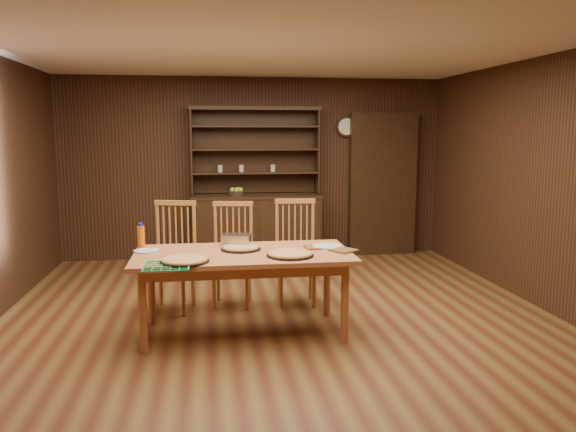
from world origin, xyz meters
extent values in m
plane|color=brown|center=(0.00, 0.00, 0.00)|extent=(6.00, 6.00, 0.00)
plane|color=silver|center=(0.00, 0.00, 2.60)|extent=(6.00, 6.00, 0.00)
plane|color=#3E2313|center=(0.00, 3.00, 1.30)|extent=(5.50, 0.00, 5.50)
plane|color=#3E2313|center=(0.00, -3.00, 1.30)|extent=(5.50, 0.00, 5.50)
plane|color=#3E2313|center=(2.75, 0.00, 1.30)|extent=(0.00, 6.00, 6.00)
cube|color=#321F10|center=(0.00, 2.74, 0.45)|extent=(1.80, 0.50, 0.90)
cube|color=#321F10|center=(0.00, 2.74, 0.92)|extent=(1.84, 0.52, 0.04)
cube|color=#321F10|center=(0.00, 2.97, 1.55)|extent=(1.80, 0.02, 1.20)
cube|color=#321F10|center=(-0.89, 2.82, 1.55)|extent=(0.02, 0.32, 1.20)
cube|color=#321F10|center=(0.89, 2.82, 1.55)|extent=(0.02, 0.32, 1.20)
cube|color=#321F10|center=(0.00, 2.82, 2.15)|extent=(1.84, 0.34, 0.05)
cylinder|color=#B1A795|center=(-0.50, 2.82, 1.31)|extent=(0.07, 0.07, 0.10)
cylinder|color=#B1A795|center=(-0.20, 2.82, 1.31)|extent=(0.07, 0.07, 0.10)
cube|color=#321F10|center=(1.90, 2.90, 1.05)|extent=(1.00, 0.18, 2.10)
cylinder|color=#321F10|center=(1.35, 2.96, 1.90)|extent=(0.30, 0.04, 0.30)
cylinder|color=beige|center=(1.35, 2.94, 1.90)|extent=(0.24, 0.01, 0.24)
cube|color=#B56C3F|center=(-0.37, -0.20, 0.73)|extent=(1.95, 0.97, 0.04)
cylinder|color=#B56C3F|center=(-1.23, -0.57, 0.35)|extent=(0.07, 0.07, 0.71)
cylinder|color=#B56C3F|center=(-1.23, 0.17, 0.35)|extent=(0.07, 0.07, 0.71)
cylinder|color=#B56C3F|center=(0.48, -0.57, 0.35)|extent=(0.07, 0.07, 0.71)
cylinder|color=#B56C3F|center=(0.48, 0.17, 0.35)|extent=(0.07, 0.07, 0.71)
cube|color=#AD7B3B|center=(-1.06, 0.54, 0.47)|extent=(0.56, 0.54, 0.04)
cylinder|color=#AD7B3B|center=(-1.28, 0.43, 0.23)|extent=(0.04, 0.04, 0.45)
cylinder|color=#AD7B3B|center=(-1.19, 0.75, 0.23)|extent=(0.04, 0.04, 0.45)
cylinder|color=#AD7B3B|center=(-0.94, 0.34, 0.23)|extent=(0.04, 0.04, 0.45)
cylinder|color=#AD7B3B|center=(-0.85, 0.66, 0.23)|extent=(0.04, 0.04, 0.45)
cube|color=#AD7B3B|center=(-1.02, 0.72, 1.10)|extent=(0.43, 0.15, 0.05)
cube|color=#AD7B3B|center=(-0.44, 0.63, 0.46)|extent=(0.51, 0.49, 0.04)
cylinder|color=#AD7B3B|center=(-0.63, 0.50, 0.22)|extent=(0.04, 0.04, 0.44)
cylinder|color=#AD7B3B|center=(-0.59, 0.81, 0.22)|extent=(0.04, 0.04, 0.44)
cylinder|color=#AD7B3B|center=(-0.30, 0.45, 0.22)|extent=(0.04, 0.04, 0.44)
cylinder|color=#AD7B3B|center=(-0.25, 0.76, 0.22)|extent=(0.04, 0.04, 0.44)
cube|color=#AD7B3B|center=(-0.41, 0.81, 1.07)|extent=(0.43, 0.10, 0.05)
cube|color=#AD7B3B|center=(0.24, 0.59, 0.47)|extent=(0.49, 0.47, 0.04)
cylinder|color=#AD7B3B|center=(0.05, 0.44, 0.22)|extent=(0.04, 0.04, 0.45)
cylinder|color=#AD7B3B|center=(0.08, 0.77, 0.22)|extent=(0.04, 0.04, 0.45)
cylinder|color=#AD7B3B|center=(0.40, 0.42, 0.22)|extent=(0.04, 0.04, 0.45)
cylinder|color=#AD7B3B|center=(0.42, 0.74, 0.22)|extent=(0.04, 0.04, 0.45)
cube|color=#AD7B3B|center=(0.25, 0.77, 1.09)|extent=(0.44, 0.07, 0.05)
cylinder|color=black|center=(-0.88, -0.51, 0.76)|extent=(0.41, 0.41, 0.01)
cylinder|color=tan|center=(-0.88, -0.51, 0.77)|extent=(0.38, 0.38, 0.02)
torus|color=#C17D45|center=(-0.88, -0.51, 0.77)|extent=(0.38, 0.38, 0.03)
cylinder|color=black|center=(0.03, -0.40, 0.76)|extent=(0.42, 0.42, 0.01)
cylinder|color=tan|center=(0.03, -0.40, 0.77)|extent=(0.38, 0.38, 0.02)
torus|color=#C17D45|center=(0.03, -0.40, 0.77)|extent=(0.39, 0.39, 0.03)
cylinder|color=black|center=(-0.39, -0.07, 0.76)|extent=(0.37, 0.37, 0.01)
cylinder|color=tan|center=(-0.39, -0.07, 0.77)|extent=(0.33, 0.33, 0.02)
torus|color=#C17D45|center=(-0.39, -0.07, 0.77)|extent=(0.34, 0.34, 0.03)
cylinder|color=white|center=(-1.24, -0.04, 0.76)|extent=(0.23, 0.23, 0.01)
torus|color=#315795|center=(-1.24, -0.04, 0.76)|extent=(0.23, 0.23, 0.01)
cylinder|color=white|center=(0.43, -0.07, 0.76)|extent=(0.28, 0.28, 0.01)
torus|color=#315795|center=(0.43, -0.07, 0.76)|extent=(0.28, 0.28, 0.01)
cube|color=silver|center=(-0.42, 0.14, 0.80)|extent=(0.30, 0.25, 0.11)
cylinder|color=#DD610B|center=(-1.30, 0.13, 0.85)|extent=(0.07, 0.07, 0.21)
cylinder|color=#1426A4|center=(-1.30, 0.13, 0.97)|extent=(0.04, 0.04, 0.03)
cube|color=maroon|center=(0.54, -0.27, 0.76)|extent=(0.28, 0.28, 0.02)
cube|color=maroon|center=(0.30, -0.10, 0.76)|extent=(0.19, 0.19, 0.01)
cylinder|color=black|center=(-0.29, 2.69, 0.97)|extent=(0.26, 0.26, 0.06)
sphere|color=#8AB430|center=(-0.34, 2.69, 1.02)|extent=(0.08, 0.08, 0.08)
sphere|color=#8AB430|center=(-0.26, 2.72, 1.02)|extent=(0.08, 0.08, 0.08)
sphere|color=#8AB430|center=(-0.29, 2.64, 1.02)|extent=(0.08, 0.08, 0.08)
sphere|color=#8AB430|center=(-0.23, 2.67, 1.02)|extent=(0.08, 0.08, 0.08)
camera|label=1|loc=(-0.67, -5.16, 1.83)|focal=35.00mm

